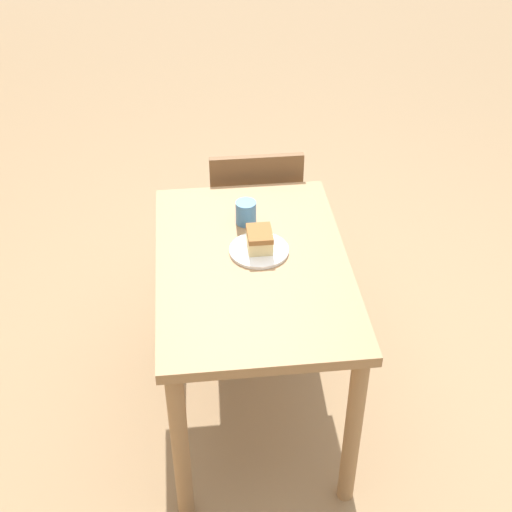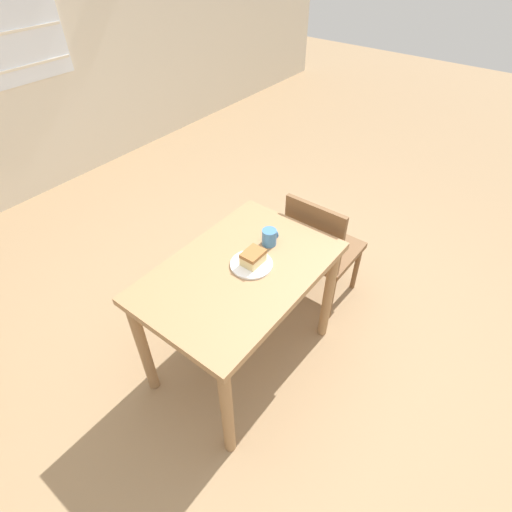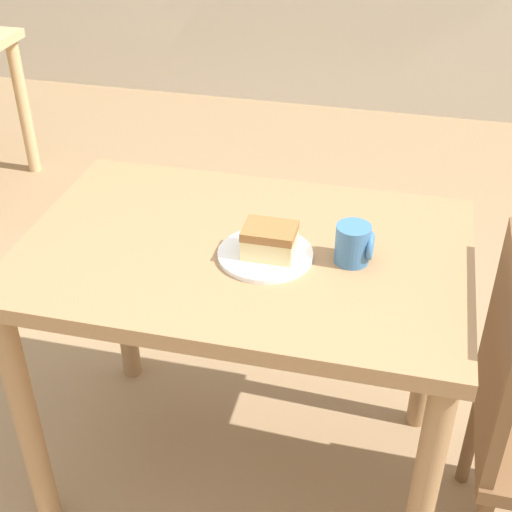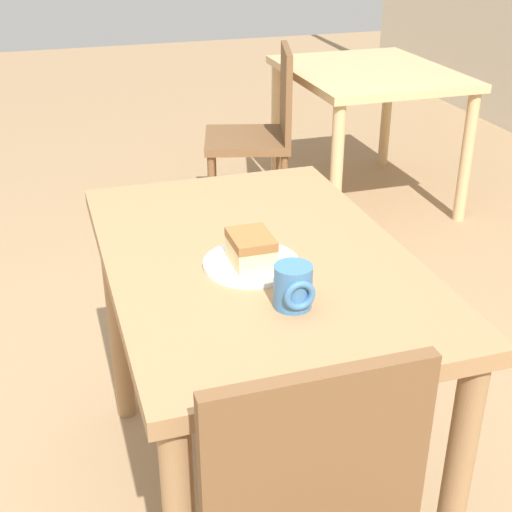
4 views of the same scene
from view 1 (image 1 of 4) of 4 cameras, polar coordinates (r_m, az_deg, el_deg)
name	(u,v)px [view 1 (image 1 of 4)]	position (r m, az deg, el deg)	size (l,w,h in m)	color
ground_plane	(302,381)	(3.18, 3.68, -9.95)	(14.00, 14.00, 0.00)	#997A56
dining_table_near	(253,288)	(2.63, -0.27, -2.55)	(1.05, 0.69, 0.77)	#9E754C
chair_near_window	(254,219)	(3.32, -0.18, 3.02)	(0.42, 0.42, 0.86)	brown
plate	(259,250)	(2.60, 0.25, 0.47)	(0.22, 0.22, 0.01)	white
cake_slice	(260,239)	(2.58, 0.29, 1.35)	(0.12, 0.09, 0.07)	#E5CC89
coffee_mug	(246,212)	(2.73, -0.82, 3.55)	(0.09, 0.08, 0.09)	teal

